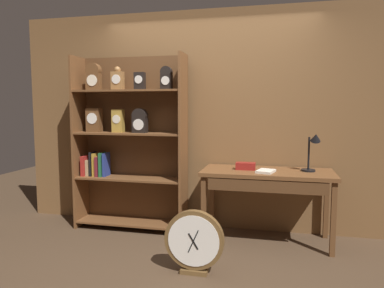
# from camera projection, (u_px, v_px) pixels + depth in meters

# --- Properties ---
(ground_plane) EXTENTS (10.00, 10.00, 0.00)m
(ground_plane) POSITION_uv_depth(u_px,v_px,m) (181.00, 272.00, 3.19)
(ground_plane) COLOR #4C3826
(back_wood_panel) EXTENTS (4.80, 0.05, 2.60)m
(back_wood_panel) POSITION_uv_depth(u_px,v_px,m) (209.00, 121.00, 4.32)
(back_wood_panel) COLOR brown
(back_wood_panel) RESTS_ON ground
(bookshelf) EXTENTS (1.33, 0.35, 2.06)m
(bookshelf) POSITION_uv_depth(u_px,v_px,m) (127.00, 140.00, 4.28)
(bookshelf) COLOR brown
(bookshelf) RESTS_ON ground
(workbench) EXTENTS (1.39, 0.62, 0.78)m
(workbench) POSITION_uv_depth(u_px,v_px,m) (267.00, 179.00, 3.84)
(workbench) COLOR brown
(workbench) RESTS_ON ground
(desk_lamp) EXTENTS (0.19, 0.19, 0.43)m
(desk_lamp) POSITION_uv_depth(u_px,v_px,m) (313.00, 149.00, 3.76)
(desk_lamp) COLOR black
(desk_lamp) RESTS_ON workbench
(toolbox_small) EXTENTS (0.21, 0.11, 0.08)m
(toolbox_small) POSITION_uv_depth(u_px,v_px,m) (246.00, 166.00, 3.91)
(toolbox_small) COLOR maroon
(toolbox_small) RESTS_ON workbench
(open_repair_manual) EXTENTS (0.21, 0.25, 0.02)m
(open_repair_manual) POSITION_uv_depth(u_px,v_px,m) (266.00, 171.00, 3.75)
(open_repair_manual) COLOR silver
(open_repair_manual) RESTS_ON workbench
(round_clock_large) EXTENTS (0.53, 0.11, 0.57)m
(round_clock_large) POSITION_uv_depth(u_px,v_px,m) (194.00, 242.00, 3.14)
(round_clock_large) COLOR brown
(round_clock_large) RESTS_ON ground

